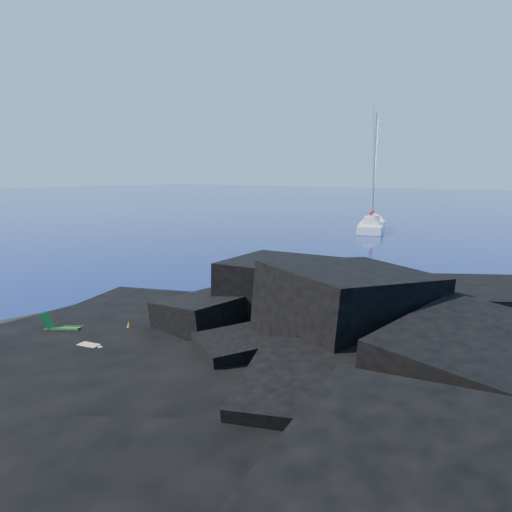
{
  "coord_description": "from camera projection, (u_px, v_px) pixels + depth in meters",
  "views": [
    {
      "loc": [
        20.81,
        -10.2,
        6.4
      ],
      "look_at": [
        4.47,
        10.62,
        2.0
      ],
      "focal_mm": 35.0,
      "sensor_mm": 36.0,
      "label": 1
    }
  ],
  "objects": [
    {
      "name": "ground",
      "position": [
        24.0,
        322.0,
        21.64
      ],
      "size": [
        400.0,
        400.0,
        0.0
      ],
      "primitive_type": "plane",
      "color": "#030537",
      "rests_on": "ground"
    },
    {
      "name": "headland",
      "position": [
        318.0,
        374.0,
        16.05
      ],
      "size": [
        24.0,
        24.0,
        3.6
      ],
      "primitive_type": null,
      "color": "black",
      "rests_on": "ground"
    },
    {
      "name": "beach",
      "position": [
        95.0,
        341.0,
        19.28
      ],
      "size": [
        9.08,
        6.86,
        0.7
      ],
      "primitive_type": "cube",
      "rotation": [
        0.0,
        0.0,
        -0.1
      ],
      "color": "black",
      "rests_on": "ground"
    },
    {
      "name": "surf_foam",
      "position": [
        188.0,
        317.0,
        22.47
      ],
      "size": [
        10.0,
        8.0,
        0.06
      ],
      "primitive_type": null,
      "color": "white",
      "rests_on": "ground"
    },
    {
      "name": "sailboat",
      "position": [
        372.0,
        231.0,
        56.21
      ],
      "size": [
        7.11,
        12.55,
        13.08
      ],
      "primitive_type": null,
      "rotation": [
        0.0,
        0.0,
        0.38
      ],
      "color": "white",
      "rests_on": "ground"
    },
    {
      "name": "deck_chair",
      "position": [
        64.0,
        324.0,
        18.7
      ],
      "size": [
        1.49,
        1.3,
        0.96
      ],
      "primitive_type": null,
      "rotation": [
        0.0,
        0.0,
        0.61
      ],
      "color": "#166523",
      "rests_on": "beach"
    },
    {
      "name": "towel",
      "position": [
        89.0,
        352.0,
        17.01
      ],
      "size": [
        2.17,
        1.4,
        0.05
      ],
      "primitive_type": "cube",
      "rotation": [
        0.0,
        0.0,
        0.24
      ],
      "color": "silver",
      "rests_on": "beach"
    },
    {
      "name": "sunbather",
      "position": [
        89.0,
        347.0,
        16.99
      ],
      "size": [
        1.97,
        0.93,
        0.27
      ],
      "primitive_type": null,
      "rotation": [
        0.0,
        0.0,
        0.24
      ],
      "color": "tan",
      "rests_on": "towel"
    },
    {
      "name": "marker_cone",
      "position": [
        129.0,
        328.0,
        18.93
      ],
      "size": [
        0.41,
        0.41,
        0.5
      ],
      "primitive_type": "cone",
      "rotation": [
        0.0,
        0.0,
        -0.32
      ],
      "color": "orange",
      "rests_on": "beach"
    }
  ]
}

